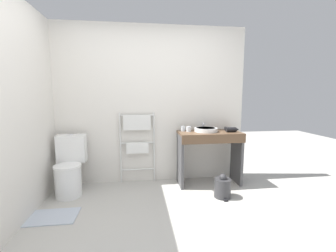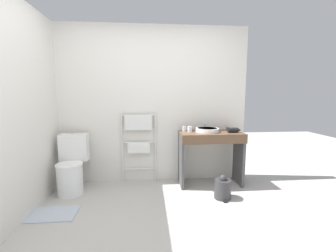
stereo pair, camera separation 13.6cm
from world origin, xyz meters
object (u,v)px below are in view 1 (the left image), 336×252
object	(u,v)px
towel_radiator	(137,136)
cup_near_edge	(189,129)
trash_bin	(223,187)
toilet	(70,169)
hair_dryer	(231,129)
cup_near_wall	(183,129)
sink_basin	(206,130)

from	to	relation	value
towel_radiator	cup_near_edge	world-z (taller)	towel_radiator
cup_near_edge	towel_radiator	bearing A→B (deg)	170.30
cup_near_edge	trash_bin	distance (m)	0.98
toilet	towel_radiator	xyz separation A→B (m)	(0.94, 0.30, 0.39)
cup_near_edge	hair_dryer	distance (m)	0.65
cup_near_wall	cup_near_edge	xyz separation A→B (m)	(0.08, -0.06, 0.00)
sink_basin	hair_dryer	world-z (taller)	hair_dryer
cup_near_wall	cup_near_edge	distance (m)	0.10
towel_radiator	cup_near_wall	world-z (taller)	towel_radiator
toilet	sink_basin	xyz separation A→B (m)	(1.99, 0.14, 0.49)
trash_bin	toilet	bearing A→B (deg)	169.36
towel_radiator	hair_dryer	size ratio (longest dim) A/B	5.54
towel_radiator	cup_near_wall	xyz separation A→B (m)	(0.71, -0.07, 0.11)
toilet	cup_near_edge	distance (m)	1.81
hair_dryer	trash_bin	distance (m)	0.90
cup_near_wall	trash_bin	xyz separation A→B (m)	(0.43, -0.62, -0.72)
toilet	cup_near_wall	world-z (taller)	cup_near_wall
cup_near_wall	trash_bin	distance (m)	1.04
sink_basin	cup_near_wall	distance (m)	0.35
sink_basin	cup_near_edge	world-z (taller)	cup_near_edge
cup_near_edge	hair_dryer	size ratio (longest dim) A/B	0.40
toilet	trash_bin	world-z (taller)	toilet
hair_dryer	toilet	bearing A→B (deg)	-178.57
sink_basin	hair_dryer	xyz separation A→B (m)	(0.38, -0.08, 0.01)
sink_basin	towel_radiator	bearing A→B (deg)	171.12
toilet	trash_bin	size ratio (longest dim) A/B	2.51
toilet	hair_dryer	size ratio (longest dim) A/B	4.10
toilet	cup_near_edge	size ratio (longest dim) A/B	10.19
hair_dryer	cup_near_edge	bearing A→B (deg)	170.60
cup_near_wall	cup_near_edge	world-z (taller)	same
hair_dryer	towel_radiator	bearing A→B (deg)	170.44
sink_basin	cup_near_edge	size ratio (longest dim) A/B	4.39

